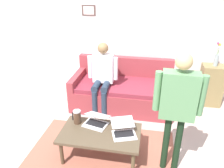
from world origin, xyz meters
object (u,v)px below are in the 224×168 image
couch (123,91)px  coffee_table (100,135)px  laptop_center (124,130)px  flower_vase (217,57)px  person_seated (102,74)px  laptop_left (96,121)px  french_press (77,117)px  person_standing (178,101)px  side_shelf (211,85)px

couch → coffee_table: bearing=86.1°
laptop_center → flower_vase: flower_vase is taller
person_seated → laptop_left: bearing=97.9°
coffee_table → laptop_left: bearing=-61.1°
couch → laptop_left: bearing=81.2°
couch → coffee_table: (0.10, 1.46, 0.06)m
laptop_left → flower_vase: (-1.88, -1.64, 0.52)m
coffee_table → couch: bearing=-93.9°
french_press → person_seated: person_seated is taller
flower_vase → person_standing: 2.05m
couch → flower_vase: bearing=-168.2°
couch → person_standing: (-0.83, 1.51, 0.71)m
coffee_table → person_seated: (0.25, -1.24, 0.36)m
person_standing → laptop_center: bearing=-7.9°
coffee_table → person_seated: 1.31m
coffee_table → side_shelf: 2.54m
coffee_table → person_standing: person_standing is taller
laptop_left → side_shelf: side_shelf is taller
laptop_left → flower_vase: 2.55m
side_shelf → person_seated: size_ratio=0.63×
person_standing → person_seated: size_ratio=1.24×
couch → side_shelf: size_ratio=2.33×
flower_vase → coffee_table: bearing=45.5°
laptop_center → side_shelf: size_ratio=0.54×
coffee_table → flower_vase: (-1.78, -1.82, 0.61)m
french_press → person_seated: (-0.12, -1.08, 0.22)m
french_press → person_seated: size_ratio=0.18×
couch → flower_vase: 1.85m
flower_vase → person_seated: (2.03, 0.58, -0.25)m
french_press → side_shelf: side_shelf is taller
couch → person_seated: person_seated is taller
coffee_table → flower_vase: 2.62m
coffee_table → laptop_center: laptop_center is taller
laptop_left → person_standing: 1.20m
flower_vase → person_seated: bearing=15.9°
coffee_table → flower_vase: size_ratio=2.39×
person_standing → couch: bearing=-61.1°
couch → coffee_table: 1.47m
side_shelf → flower_vase: bearing=-28.5°
french_press → flower_vase: bearing=-142.3°
person_seated → coffee_table: bearing=101.2°
couch → laptop_center: bearing=98.4°
laptop_left → french_press: 0.28m
person_standing → person_seated: bearing=-47.4°
couch → person_seated: size_ratio=1.48×
couch → side_shelf: couch is taller
couch → side_shelf: bearing=-168.2°
laptop_center → side_shelf: 2.31m
french_press → person_standing: bearing=171.2°
coffee_table → laptop_center: (-0.31, -0.04, 0.09)m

